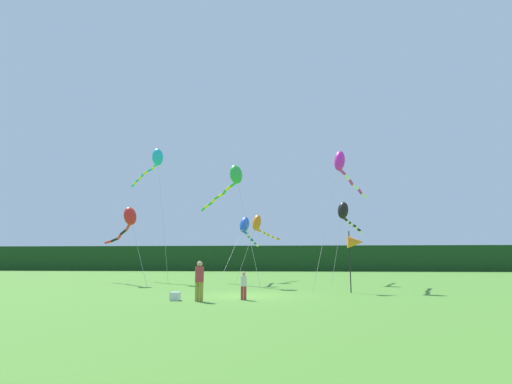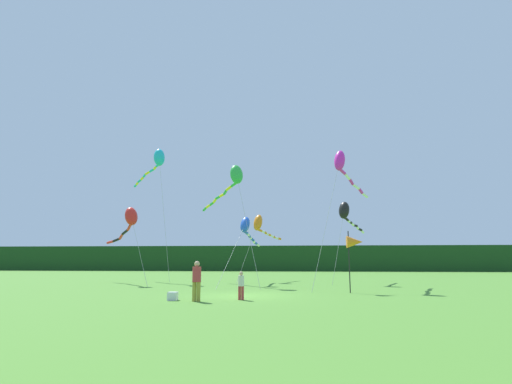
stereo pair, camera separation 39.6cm
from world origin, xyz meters
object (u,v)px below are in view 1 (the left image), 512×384
object	(u,v)px
banner_flag_pole	(355,243)
kite_green	(232,179)
cooler_box	(175,296)
kite_cyan	(156,160)
person_child	(244,284)
kite_blue	(246,228)
kite_magenta	(343,166)
kite_orange	(259,225)
person_adult	(199,279)
kite_black	(345,213)
kite_red	(128,220)

from	to	relation	value
banner_flag_pole	kite_green	size ratio (longest dim) A/B	0.37
cooler_box	kite_cyan	world-z (taller)	kite_cyan
kite_cyan	person_child	bearing A→B (deg)	-57.52
kite_green	kite_blue	xyz separation A→B (m)	(0.98, 0.62, -3.70)
kite_green	kite_magenta	world-z (taller)	kite_magenta
kite_orange	person_adult	bearing A→B (deg)	-94.73
person_adult	person_child	bearing A→B (deg)	25.36
kite_blue	banner_flag_pole	bearing A→B (deg)	-45.65
kite_orange	kite_magenta	distance (m)	10.28
cooler_box	kite_black	distance (m)	17.61
person_adult	kite_magenta	xyz separation A→B (m)	(7.72, 9.21, 7.17)
kite_green	kite_magenta	xyz separation A→B (m)	(8.03, -2.78, 0.21)
kite_magenta	kite_cyan	bearing A→B (deg)	155.50
kite_black	kite_red	world-z (taller)	kite_black
person_child	kite_black	xyz separation A→B (m)	(6.52, 13.25, 4.76)
kite_magenta	kite_blue	xyz separation A→B (m)	(-7.05, 3.40, -3.90)
kite_magenta	kite_blue	bearing A→B (deg)	154.22
kite_black	kite_magenta	bearing A→B (deg)	-97.97
cooler_box	kite_cyan	bearing A→B (deg)	112.91
kite_cyan	kite_magenta	bearing A→B (deg)	-24.50
person_child	kite_magenta	xyz separation A→B (m)	(5.83, 8.31, 7.44)
banner_flag_pole	kite_blue	world-z (taller)	kite_blue
cooler_box	kite_magenta	world-z (taller)	kite_magenta
kite_blue	kite_red	size ratio (longest dim) A/B	1.37
person_child	banner_flag_pole	bearing A→B (deg)	37.16
person_adult	kite_green	world-z (taller)	kite_green
kite_red	kite_cyan	bearing A→B (deg)	85.67
kite_black	kite_blue	xyz separation A→B (m)	(-7.74, -1.54, -1.23)
person_adult	kite_black	distance (m)	17.06
kite_black	kite_blue	world-z (taller)	kite_black
kite_black	banner_flag_pole	bearing A→B (deg)	-94.18
person_adult	kite_blue	bearing A→B (deg)	86.93
cooler_box	kite_cyan	xyz separation A→B (m)	(-6.75, 15.98, 10.55)
cooler_box	kite_green	bearing A→B (deg)	85.64
kite_green	kite_cyan	bearing A→B (deg)	150.29
person_adult	kite_cyan	size ratio (longest dim) A/B	0.15
kite_green	kite_orange	size ratio (longest dim) A/B	1.44
banner_flag_pole	kite_black	world-z (taller)	kite_black
person_child	kite_blue	world-z (taller)	kite_blue
banner_flag_pole	kite_red	bearing A→B (deg)	158.58
person_adult	kite_magenta	size ratio (longest dim) A/B	0.19
cooler_box	kite_green	xyz separation A→B (m)	(0.89, 11.62, 7.76)
cooler_box	kite_blue	distance (m)	13.03
banner_flag_pole	kite_black	xyz separation A→B (m)	(0.64, 8.80, 2.68)
person_adult	banner_flag_pole	xyz separation A→B (m)	(7.77, 5.35, 1.80)
kite_green	kite_magenta	bearing A→B (deg)	-19.11
cooler_box	kite_black	world-z (taller)	kite_black
kite_magenta	kite_red	world-z (taller)	kite_magenta
person_child	kite_cyan	xyz separation A→B (m)	(-9.83, 15.45, 10.02)
banner_flag_pole	person_adult	bearing A→B (deg)	-145.45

